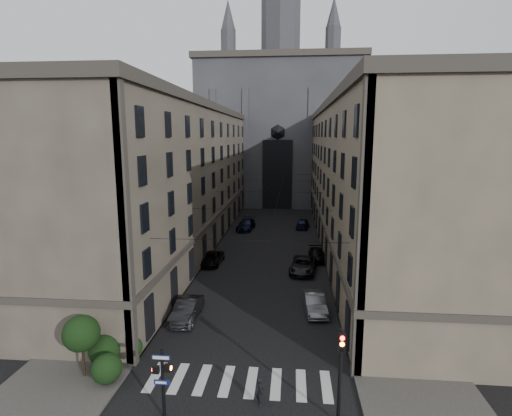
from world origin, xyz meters
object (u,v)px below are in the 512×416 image
(car_left_far, at_px, (246,225))
(car_right_midnear, at_px, (303,265))
(car_left_midnear, at_px, (187,310))
(car_right_far, at_px, (303,224))
(pedestrian, at_px, (260,391))
(car_right_near, at_px, (314,303))
(car_left_midfar, at_px, (211,258))
(car_left_near, at_px, (186,311))
(gothic_tower, at_px, (280,122))
(traffic_light_right, at_px, (340,365))
(pedestrian_signal_left, at_px, (162,378))
(car_right_midfar, at_px, (318,255))

(car_left_far, bearing_deg, car_right_midnear, -60.23)
(car_left_midnear, distance_m, car_right_far, 35.16)
(pedestrian, bearing_deg, car_right_midnear, -25.45)
(car_left_midnear, bearing_deg, car_right_near, 15.39)
(car_left_midfar, relative_size, car_right_near, 1.03)
(car_right_near, bearing_deg, car_right_midnear, 88.87)
(car_left_near, height_order, car_right_far, car_left_near)
(gothic_tower, relative_size, traffic_light_right, 11.15)
(car_left_far, relative_size, car_right_midnear, 1.00)
(traffic_light_right, height_order, car_right_near, traffic_light_right)
(car_left_midnear, distance_m, car_left_midfar, 14.21)
(car_left_near, relative_size, car_left_far, 0.80)
(pedestrian_signal_left, distance_m, pedestrian, 5.39)
(car_right_midnear, height_order, car_right_midfar, car_right_midnear)
(car_right_midnear, relative_size, car_right_far, 1.29)
(car_left_far, xyz_separation_m, car_right_near, (9.27, -29.58, -0.04))
(car_right_midfar, relative_size, car_right_far, 1.04)
(gothic_tower, height_order, car_right_far, gothic_tower)
(car_left_near, relative_size, car_right_far, 1.03)
(car_left_far, distance_m, car_right_far, 9.17)
(pedestrian_signal_left, distance_m, car_left_near, 11.55)
(car_left_midnear, relative_size, car_right_midfar, 1.05)
(car_left_near, height_order, car_left_midnear, car_left_midnear)
(traffic_light_right, bearing_deg, pedestrian_signal_left, -177.36)
(car_left_midfar, xyz_separation_m, car_right_near, (11.27, -11.84, 0.10))
(car_left_midnear, relative_size, car_right_midnear, 0.85)
(car_left_midnear, xyz_separation_m, car_left_far, (1.15, 31.92, 0.03))
(car_left_midnear, xyz_separation_m, car_right_midnear, (9.70, 12.39, -0.00))
(car_left_far, relative_size, car_right_near, 1.20)
(car_right_far, bearing_deg, car_left_midnear, -99.01)
(car_left_midnear, bearing_deg, traffic_light_right, -42.61)
(car_right_midfar, bearing_deg, pedestrian, -104.81)
(car_left_midfar, distance_m, car_left_far, 17.85)
(car_right_midfar, xyz_separation_m, pedestrian, (-4.76, -26.81, 0.16))
(car_right_far, bearing_deg, car_left_near, -98.97)
(car_left_midnear, height_order, car_right_midfar, car_left_midnear)
(pedestrian_signal_left, bearing_deg, car_left_far, 90.90)
(traffic_light_right, height_order, car_right_far, traffic_light_right)
(car_left_midnear, bearing_deg, car_right_midfar, 58.26)
(pedestrian_signal_left, xyz_separation_m, car_left_midfar, (-2.69, 25.69, -1.64))
(car_right_near, xyz_separation_m, car_right_midnear, (-0.71, 10.05, 0.01))
(traffic_light_right, xyz_separation_m, pedestrian, (-4.16, 1.08, -2.46))
(car_left_midnear, bearing_deg, car_left_far, 90.69)
(car_left_midfar, bearing_deg, pedestrian_signal_left, -81.71)
(gothic_tower, height_order, pedestrian, gothic_tower)
(car_left_midfar, distance_m, car_right_midnear, 10.71)
(car_right_midfar, bearing_deg, car_left_midnear, -129.23)
(pedestrian_signal_left, xyz_separation_m, car_right_midfar, (9.71, 28.31, -1.66))
(car_left_near, distance_m, car_right_midnear, 15.93)
(gothic_tower, distance_m, car_left_midnear, 64.47)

